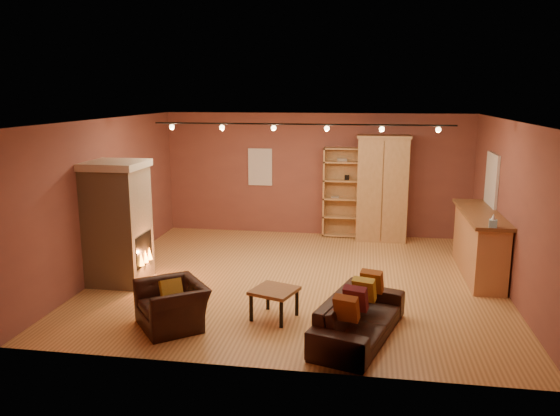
% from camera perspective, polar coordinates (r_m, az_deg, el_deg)
% --- Properties ---
extents(floor, '(7.00, 7.00, 0.00)m').
position_cam_1_polar(floor, '(9.79, 1.85, -7.43)').
color(floor, '#B0773E').
rests_on(floor, ground).
extents(ceiling, '(7.00, 7.00, 0.00)m').
position_cam_1_polar(ceiling, '(9.24, 1.96, 9.17)').
color(ceiling, '#55301B').
rests_on(ceiling, back_wall).
extents(back_wall, '(7.00, 0.02, 2.80)m').
position_cam_1_polar(back_wall, '(12.60, 3.76, 3.51)').
color(back_wall, brown).
rests_on(back_wall, floor).
extents(left_wall, '(0.02, 6.50, 2.80)m').
position_cam_1_polar(left_wall, '(10.44, -17.53, 1.20)').
color(left_wall, brown).
rests_on(left_wall, floor).
extents(right_wall, '(0.02, 6.50, 2.80)m').
position_cam_1_polar(right_wall, '(9.64, 23.02, -0.06)').
color(right_wall, brown).
rests_on(right_wall, floor).
extents(fireplace, '(1.01, 0.98, 2.12)m').
position_cam_1_polar(fireplace, '(9.78, -16.55, -1.48)').
color(fireplace, tan).
rests_on(fireplace, floor).
extents(back_window, '(0.56, 0.04, 0.86)m').
position_cam_1_polar(back_window, '(12.74, -2.09, 4.30)').
color(back_window, silver).
rests_on(back_window, back_wall).
extents(bookcase, '(0.84, 0.33, 2.05)m').
position_cam_1_polar(bookcase, '(12.51, 6.46, 1.73)').
color(bookcase, tan).
rests_on(bookcase, floor).
extents(armoire, '(1.15, 0.66, 2.35)m').
position_cam_1_polar(armoire, '(12.29, 10.62, 2.07)').
color(armoire, tan).
rests_on(armoire, floor).
extents(bar_counter, '(0.65, 2.44, 1.17)m').
position_cam_1_polar(bar_counter, '(10.48, 20.09, -3.46)').
color(bar_counter, tan).
rests_on(bar_counter, floor).
extents(tissue_box, '(0.14, 0.14, 0.22)m').
position_cam_1_polar(tissue_box, '(9.23, 21.39, -1.34)').
color(tissue_box, '#8DC7E2').
rests_on(tissue_box, bar_counter).
extents(right_window, '(0.05, 0.90, 1.00)m').
position_cam_1_polar(right_window, '(10.93, 21.26, 2.74)').
color(right_window, silver).
rests_on(right_window, right_wall).
extents(loveseat, '(1.12, 2.05, 0.80)m').
position_cam_1_polar(loveseat, '(7.52, 8.32, -10.46)').
color(loveseat, black).
rests_on(loveseat, floor).
extents(armchair, '(1.09, 1.15, 0.85)m').
position_cam_1_polar(armchair, '(7.91, -11.24, -9.19)').
color(armchair, black).
rests_on(armchair, floor).
extents(coffee_table, '(0.75, 0.75, 0.45)m').
position_cam_1_polar(coffee_table, '(8.04, -0.59, -8.91)').
color(coffee_table, brown).
rests_on(coffee_table, floor).
extents(track_rail, '(5.20, 0.09, 0.13)m').
position_cam_1_polar(track_rail, '(9.45, 2.11, 8.54)').
color(track_rail, black).
rests_on(track_rail, ceiling).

